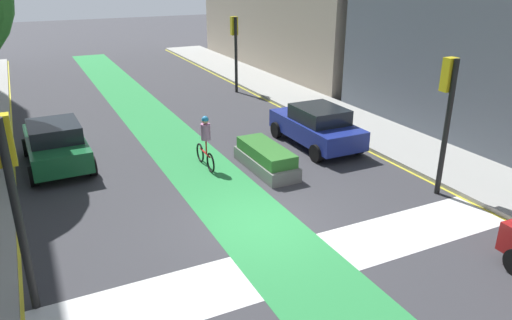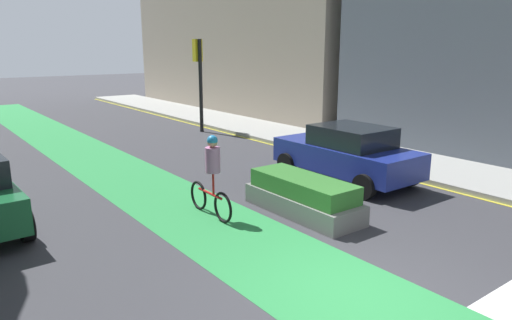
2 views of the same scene
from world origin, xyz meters
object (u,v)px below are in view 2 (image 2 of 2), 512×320
object	(u,v)px
traffic_signal_far_right	(199,67)
car_blue_right_far	(347,153)
cyclist_in_lane	(212,175)
median_planter	(303,196)

from	to	relation	value
traffic_signal_far_right	car_blue_right_far	world-z (taller)	traffic_signal_far_right
cyclist_in_lane	traffic_signal_far_right	bearing A→B (deg)	60.91
traffic_signal_far_right	cyclist_in_lane	xyz separation A→B (m)	(-5.34, -9.60, -1.85)
cyclist_in_lane	car_blue_right_far	bearing A→B (deg)	2.84
traffic_signal_far_right	cyclist_in_lane	world-z (taller)	traffic_signal_far_right
traffic_signal_far_right	median_planter	size ratio (longest dim) A/B	1.36
traffic_signal_far_right	car_blue_right_far	size ratio (longest dim) A/B	0.95
car_blue_right_far	median_planter	xyz separation A→B (m)	(-2.81, -1.26, -0.40)
median_planter	cyclist_in_lane	bearing A→B (deg)	149.53
car_blue_right_far	median_planter	size ratio (longest dim) A/B	1.43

